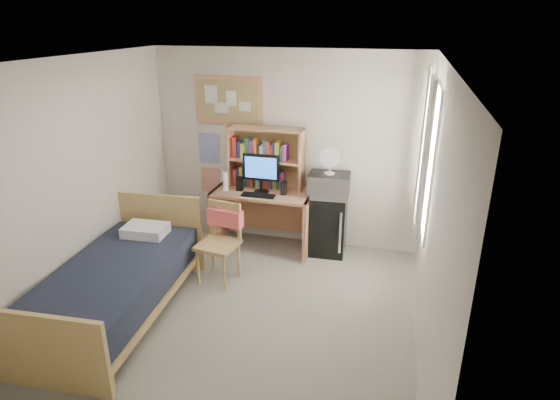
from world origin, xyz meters
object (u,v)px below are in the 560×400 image
(monitor, at_px, (261,174))
(speaker_right, at_px, (284,188))
(microwave, at_px, (329,185))
(bed, at_px, (116,291))
(desk, at_px, (263,219))
(desk_fan, at_px, (330,162))
(desk_chair, at_px, (218,244))
(mini_fridge, at_px, (328,224))
(bulletin_board, at_px, (229,101))
(speaker_left, at_px, (240,184))

(monitor, xyz_separation_m, speaker_right, (0.30, -0.00, -0.17))
(microwave, bearing_deg, bed, -136.32)
(desk, relative_size, desk_fan, 4.10)
(speaker_right, bearing_deg, desk_fan, 13.25)
(speaker_right, bearing_deg, desk_chair, -120.96)
(bed, height_order, desk_fan, desk_fan)
(mini_fridge, bearing_deg, speaker_right, -167.86)
(desk_fan, bearing_deg, monitor, -174.31)
(desk, bearing_deg, desk_fan, 4.81)
(bulletin_board, relative_size, desk_fan, 2.95)
(mini_fridge, height_order, bed, mini_fridge)
(speaker_left, relative_size, speaker_right, 1.06)
(desk_chair, distance_m, microwave, 1.61)
(desk, distance_m, speaker_right, 0.58)
(desk_chair, distance_m, speaker_right, 1.16)
(bed, bearing_deg, desk_fan, 42.65)
(desk_chair, relative_size, speaker_left, 5.14)
(mini_fridge, bearing_deg, bed, -136.02)
(bulletin_board, bearing_deg, microwave, -10.52)
(microwave, relative_size, desk_fan, 1.61)
(speaker_right, bearing_deg, bed, -125.22)
(microwave, distance_m, desk_fan, 0.31)
(desk_chair, height_order, microwave, microwave)
(desk, relative_size, speaker_left, 7.04)
(microwave, bearing_deg, mini_fridge, 90.00)
(speaker_right, xyz_separation_m, microwave, (0.56, 0.13, 0.05))
(monitor, bearing_deg, microwave, 8.73)
(desk_chair, xyz_separation_m, speaker_right, (0.56, 0.92, 0.43))
(speaker_left, bearing_deg, microwave, 6.50)
(desk, height_order, mini_fridge, desk)
(mini_fridge, distance_m, bed, 2.75)
(bed, bearing_deg, monitor, 57.35)
(desk_chair, height_order, monitor, monitor)
(monitor, bearing_deg, bulletin_board, 145.38)
(mini_fridge, bearing_deg, bulletin_board, 167.59)
(monitor, distance_m, speaker_left, 0.34)
(bulletin_board, distance_m, bed, 2.81)
(speaker_right, xyz_separation_m, desk_fan, (0.56, 0.13, 0.36))
(bulletin_board, xyz_separation_m, desk_chair, (0.30, -1.31, -1.44))
(desk_chair, bearing_deg, desk, 83.51)
(bed, height_order, monitor, monitor)
(speaker_left, height_order, speaker_right, speaker_left)
(desk, distance_m, bed, 2.17)
(desk, distance_m, desk_chair, 1.02)
(desk_fan, bearing_deg, desk_chair, -139.67)
(desk_chair, height_order, speaker_left, speaker_left)
(bulletin_board, distance_m, desk_fan, 1.59)
(bulletin_board, bearing_deg, desk_fan, -10.52)
(bulletin_board, height_order, desk_fan, bulletin_board)
(mini_fridge, xyz_separation_m, microwave, (0.00, -0.02, 0.55))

